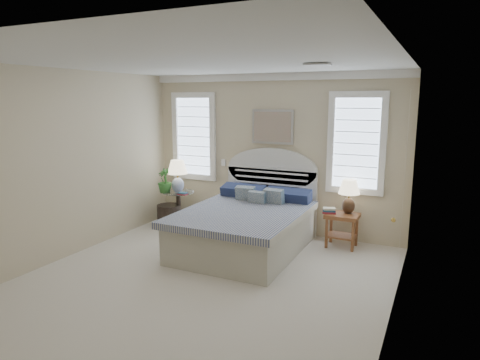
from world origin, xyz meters
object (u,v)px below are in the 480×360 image
at_px(side_table_left, 179,205).
at_px(bed, 248,224).
at_px(lamp_left, 178,173).
at_px(nightstand_right, 342,223).
at_px(floor_pot, 169,215).
at_px(lamp_right, 349,193).

bearing_deg(side_table_left, bed, -19.74).
bearing_deg(lamp_left, bed, -18.54).
relative_size(bed, nightstand_right, 4.29).
xyz_separation_m(bed, floor_pot, (-1.81, 0.50, -0.19)).
bearing_deg(nightstand_right, bed, -151.97).
relative_size(nightstand_right, lamp_right, 0.98).
distance_m(floor_pot, lamp_left, 0.82).
relative_size(side_table_left, lamp_right, 1.17).
xyz_separation_m(side_table_left, lamp_left, (0.03, -0.05, 0.60)).
xyz_separation_m(nightstand_right, lamp_left, (-2.92, -0.15, 0.60)).
xyz_separation_m(floor_pot, lamp_right, (3.18, 0.28, 0.67)).
bearing_deg(floor_pot, nightstand_right, 3.50).
relative_size(bed, floor_pot, 5.38).
relative_size(bed, lamp_left, 3.86).
xyz_separation_m(bed, side_table_left, (-1.65, 0.59, 0.00)).
bearing_deg(floor_pot, side_table_left, 29.71).
xyz_separation_m(side_table_left, lamp_right, (3.02, 0.19, 0.47)).
height_order(bed, lamp_right, bed).
height_order(bed, side_table_left, bed).
bearing_deg(lamp_left, nightstand_right, 2.91).
height_order(floor_pot, lamp_left, lamp_left).
xyz_separation_m(nightstand_right, floor_pot, (-3.11, -0.19, -0.19)).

